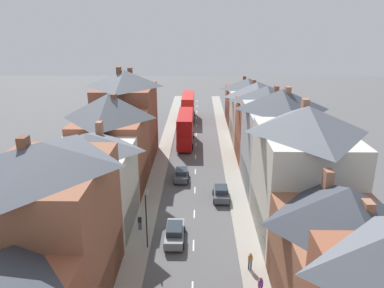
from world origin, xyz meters
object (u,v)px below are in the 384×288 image
Objects in this scene: car_near_blue at (175,233)px; pedestrian_far_left at (140,222)px; pedestrian_mid_right at (250,260)px; double_decker_bus_mid_street at (188,106)px; car_parked_left_a at (221,193)px; car_parked_right_a at (181,174)px; street_lamp at (146,217)px; double_decker_bus_lead at (185,128)px; pedestrian_mid_left at (260,286)px.

pedestrian_far_left reaches higher than car_near_blue.
pedestrian_far_left is (-10.18, 6.12, 0.00)m from pedestrian_mid_right.
double_decker_bus_mid_street reaches higher than car_parked_left_a.
car_near_blue reaches higher than car_parked_right_a.
car_parked_left_a is 11.06m from pedestrian_far_left.
double_decker_bus_mid_street is at bearing 85.39° from pedestrian_far_left.
double_decker_bus_mid_street is at bearing 90.01° from car_near_blue.
street_lamp is at bearing -99.01° from car_parked_right_a.
double_decker_bus_lead is 1.96× the size of street_lamp.
car_parked_left_a is 0.71× the size of street_lamp.
street_lamp reaches higher than pedestrian_far_left.
double_decker_bus_mid_street is 31.92m from car_parked_right_a.
pedestrian_mid_left reaches higher than car_parked_right_a.
street_lamp is at bearing 146.02° from pedestrian_mid_left.
double_decker_bus_mid_street is 6.71× the size of pedestrian_mid_left.
street_lamp reaches higher than pedestrian_mid_right.
double_decker_bus_lead is 1.00× the size of double_decker_bus_mid_street.
double_decker_bus_mid_street reaches higher than pedestrian_far_left.
double_decker_bus_mid_street is at bearing 90.00° from double_decker_bus_lead.
street_lamp is (-2.45, -15.46, 2.42)m from car_parked_right_a.
pedestrian_far_left is 0.29× the size of street_lamp.
car_parked_left_a is 16.47m from pedestrian_mid_left.
pedestrian_mid_left reaches higher than car_near_blue.
pedestrian_far_left is at bearing -105.95° from car_parked_right_a.
pedestrian_mid_left is 14.02m from pedestrian_far_left.
pedestrian_mid_left is (6.95, -21.80, 0.21)m from car_parked_right_a.
double_decker_bus_mid_street is at bearing 97.44° from pedestrian_mid_right.
car_parked_left_a is (4.91, -37.31, -1.99)m from double_decker_bus_mid_street.
double_decker_bus_mid_street is 47.38m from street_lamp.
car_near_blue is 2.85× the size of pedestrian_far_left.
pedestrian_far_left is (-3.59, 1.69, 0.18)m from car_near_blue.
car_parked_left_a is at bearing -76.67° from double_decker_bus_lead.
car_near_blue is 10.27m from pedestrian_mid_left.
pedestrian_far_left is at bearing 138.73° from pedestrian_mid_left.
pedestrian_mid_right is at bearing -78.99° from double_decker_bus_lead.
car_parked_right_a is 2.41× the size of pedestrian_far_left.
car_parked_left_a is at bearing 60.83° from car_near_blue.
car_parked_right_a is 22.88m from pedestrian_mid_left.
double_decker_bus_mid_street is (0.00, 16.59, 0.00)m from double_decker_bus_lead.
car_parked_left_a reaches higher than car_parked_right_a.
double_decker_bus_mid_street is 6.71× the size of pedestrian_mid_right.
pedestrian_mid_left and pedestrian_mid_right have the same top height.
car_parked_left_a is 13.32m from pedestrian_mid_right.
double_decker_bus_mid_street is 2.77× the size of car_parked_left_a.
double_decker_bus_lead is 37.75m from pedestrian_mid_left.
pedestrian_far_left is at bearing -140.13° from car_parked_left_a.
street_lamp reaches higher than car_parked_left_a.
pedestrian_mid_left is 0.29× the size of street_lamp.
pedestrian_mid_right is (6.60, -50.52, -1.78)m from double_decker_bus_mid_street.
car_near_blue is 14.24m from car_parked_right_a.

